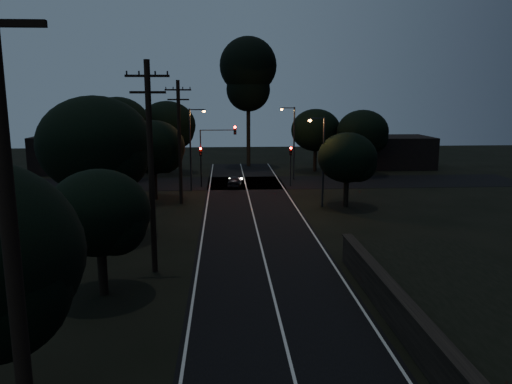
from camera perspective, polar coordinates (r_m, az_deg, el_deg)
road_surface at (r=42.87m, az=-0.61°, el=-1.45°), size 60.00×70.00×0.03m
utility_pole_near at (r=9.93m, az=-26.01°, el=-7.81°), size 2.20×0.30×12.00m
utility_pole_mid at (r=26.19m, az=-11.93°, el=3.05°), size 2.20×0.30×11.00m
utility_pole_far at (r=43.01m, az=-8.74°, el=5.84°), size 2.20×0.30×10.50m
tree_left_b at (r=23.88m, az=-17.16°, el=-2.53°), size 4.70×4.70×5.97m
tree_left_c at (r=33.66m, az=-17.49°, el=4.92°), size 7.33×7.33×9.26m
tree_left_d at (r=45.22m, az=-11.42°, el=4.89°), size 5.61×5.61×7.12m
tree_far_nw at (r=61.00m, az=-9.91°, el=7.38°), size 6.79×6.79×8.60m
tree_far_w at (r=57.79m, az=-15.30°, el=7.30°), size 7.14×7.14×9.10m
tree_far_ne at (r=61.78m, az=7.05°, el=6.92°), size 6.04×6.04×7.64m
tree_far_e at (r=60.02m, az=12.31°, el=6.62°), size 6.00×6.00×7.61m
tree_right_a at (r=42.22m, az=10.64°, el=3.73°), size 4.91×4.91×6.25m
tall_pine at (r=65.82m, az=-0.89°, el=13.40°), size 7.33×7.33×16.65m
building_left at (r=65.53m, az=-19.45°, el=4.19°), size 10.00×8.00×4.40m
building_right at (r=67.84m, az=15.51°, el=4.46°), size 9.00×7.00×4.00m
signal_left at (r=51.13m, az=-6.32°, el=3.72°), size 0.28×0.35×4.10m
signal_right at (r=51.53m, az=3.97°, el=3.82°), size 0.28×0.35×4.10m
signal_mast at (r=50.91m, az=-4.46°, el=5.43°), size 3.70×0.35×6.25m
streetlight_a at (r=48.99m, az=-7.30°, el=5.50°), size 1.66×0.26×8.00m
streetlight_b at (r=55.39m, az=4.17°, el=6.19°), size 1.66×0.26×8.00m
streetlight_c at (r=41.76m, az=7.49°, el=4.16°), size 1.46×0.26×7.50m
car at (r=51.13m, az=-2.46°, el=1.22°), size 1.70×3.51×1.15m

